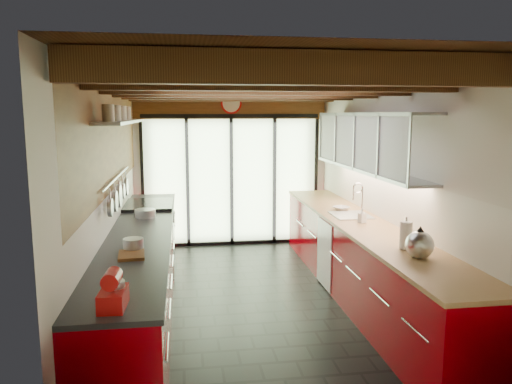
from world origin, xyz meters
TOP-DOWN VIEW (x-y plane):
  - ground at (0.00, 0.00)m, footprint 5.50×5.50m
  - room_shell at (0.00, 0.00)m, footprint 5.50×5.50m
  - ceiling_beams at (-0.00, 0.38)m, footprint 3.14×5.06m
  - glass_door at (0.00, 2.69)m, footprint 2.95×0.10m
  - left_counter at (-1.28, 0.00)m, footprint 0.68×5.00m
  - range_stove at (-1.28, 1.45)m, footprint 0.66×0.90m
  - right_counter at (1.27, 0.00)m, footprint 0.68×5.00m
  - sink_assembly at (1.29, 0.40)m, footprint 0.45×0.52m
  - upper_cabinets_right at (1.43, 0.30)m, footprint 0.34×3.00m
  - left_wall_fixtures at (-1.47, 0.18)m, footprint 0.28×2.60m
  - stand_mixer at (-1.27, -2.24)m, footprint 0.18×0.30m
  - pot_large at (-1.27, -0.86)m, footprint 0.22×0.22m
  - pot_small at (-1.27, 0.69)m, footprint 0.30×0.30m
  - cutting_board at (-1.27, -1.04)m, footprint 0.25×0.33m
  - kettle at (1.27, -1.44)m, footprint 0.28×0.33m
  - paper_towel at (1.27, -1.17)m, footprint 0.14×0.14m
  - soap_bottle at (1.27, -0.01)m, footprint 0.10×0.10m
  - bowl at (1.27, 0.78)m, footprint 0.26×0.26m

SIDE VIEW (x-z plane):
  - ground at x=0.00m, z-range 0.00..0.00m
  - right_counter at x=1.27m, z-range 0.00..0.92m
  - left_counter at x=-1.28m, z-range 0.00..0.92m
  - range_stove at x=-1.28m, z-range -0.01..0.96m
  - cutting_board at x=-1.27m, z-range 0.92..0.95m
  - bowl at x=1.27m, z-range 0.92..0.97m
  - sink_assembly at x=1.29m, z-range 0.75..1.17m
  - pot_small at x=-1.27m, z-range 0.92..1.02m
  - pot_large at x=-1.27m, z-range 0.92..1.04m
  - soap_bottle at x=1.27m, z-range 0.92..1.09m
  - stand_mixer at x=-1.27m, z-range 0.89..1.16m
  - kettle at x=1.27m, z-range 0.90..1.20m
  - paper_towel at x=1.27m, z-range 0.89..1.21m
  - room_shell at x=0.00m, z-range -1.10..4.40m
  - glass_door at x=0.00m, z-range 0.21..3.11m
  - left_wall_fixtures at x=-1.47m, z-range 1.37..2.32m
  - upper_cabinets_right at x=1.43m, z-range 0.35..3.35m
  - ceiling_beams at x=0.00m, z-range 0.01..4.91m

